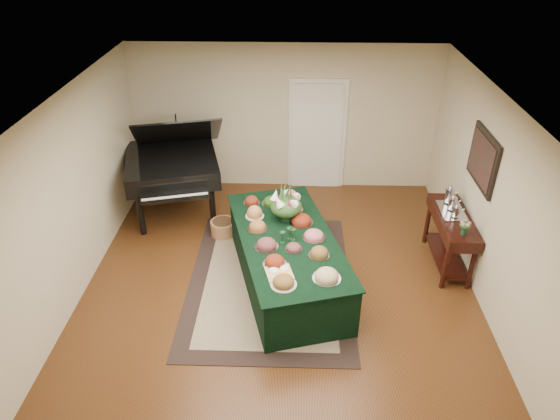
{
  "coord_description": "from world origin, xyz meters",
  "views": [
    {
      "loc": [
        0.19,
        -5.6,
        4.65
      ],
      "look_at": [
        0.0,
        0.3,
        1.05
      ],
      "focal_mm": 32.0,
      "sensor_mm": 36.0,
      "label": 1
    }
  ],
  "objects_px": {
    "floral_centerpiece": "(286,203)",
    "mahogany_sideboard": "(452,227)",
    "buffet_table": "(287,259)",
    "grand_piano": "(173,164)"
  },
  "relations": [
    {
      "from": "buffet_table",
      "to": "mahogany_sideboard",
      "type": "height_order",
      "value": "mahogany_sideboard"
    },
    {
      "from": "floral_centerpiece",
      "to": "buffet_table",
      "type": "bearing_deg",
      "value": -86.89
    },
    {
      "from": "floral_centerpiece",
      "to": "grand_piano",
      "type": "bearing_deg",
      "value": 143.9
    },
    {
      "from": "floral_centerpiece",
      "to": "mahogany_sideboard",
      "type": "height_order",
      "value": "floral_centerpiece"
    },
    {
      "from": "floral_centerpiece",
      "to": "mahogany_sideboard",
      "type": "relative_size",
      "value": 0.34
    },
    {
      "from": "buffet_table",
      "to": "grand_piano",
      "type": "height_order",
      "value": "grand_piano"
    },
    {
      "from": "grand_piano",
      "to": "buffet_table",
      "type": "bearing_deg",
      "value": -43.56
    },
    {
      "from": "buffet_table",
      "to": "floral_centerpiece",
      "type": "distance_m",
      "value": 0.79
    },
    {
      "from": "floral_centerpiece",
      "to": "mahogany_sideboard",
      "type": "distance_m",
      "value": 2.45
    },
    {
      "from": "grand_piano",
      "to": "mahogany_sideboard",
      "type": "distance_m",
      "value": 4.59
    }
  ]
}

